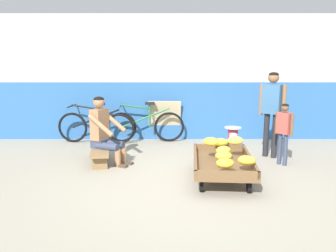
{
  "coord_description": "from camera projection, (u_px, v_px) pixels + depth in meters",
  "views": [
    {
      "loc": [
        -0.27,
        -4.56,
        1.78
      ],
      "look_at": [
        -0.28,
        0.73,
        0.75
      ],
      "focal_mm": 37.67,
      "sensor_mm": 36.0,
      "label": 1
    }
  ],
  "objects": [
    {
      "name": "sign_board",
      "position": [
        166.0,
        120.0,
        7.72
      ],
      "size": [
        0.7,
        0.28,
        0.87
      ],
      "color": "#C6B289",
      "rests_on": "ground"
    },
    {
      "name": "shopping_bag",
      "position": [
        233.0,
        160.0,
        5.77
      ],
      "size": [
        0.18,
        0.12,
        0.24
      ],
      "primitive_type": "cube",
      "color": "#D13D4C",
      "rests_on": "ground"
    },
    {
      "name": "banana_pile",
      "position": [
        227.0,
        150.0,
        5.1
      ],
      "size": [
        0.69,
        1.35,
        0.26
      ],
      "color": "gold",
      "rests_on": "banana_cart"
    },
    {
      "name": "banana_cart",
      "position": [
        223.0,
        164.0,
        5.18
      ],
      "size": [
        0.94,
        1.49,
        0.36
      ],
      "color": "brown",
      "rests_on": "ground"
    },
    {
      "name": "customer_adult",
      "position": [
        273.0,
        105.0,
        6.24
      ],
      "size": [
        0.4,
        0.36,
        1.53
      ],
      "color": "#232328",
      "rests_on": "ground"
    },
    {
      "name": "weighing_scale",
      "position": [
        234.0,
        135.0,
        6.12
      ],
      "size": [
        0.3,
        0.3,
        0.29
      ],
      "color": "#28282D",
      "rests_on": "plastic_crate"
    },
    {
      "name": "bicycle_far_left",
      "position": [
        146.0,
        126.0,
        7.51
      ],
      "size": [
        1.66,
        0.48,
        0.86
      ],
      "color": "black",
      "rests_on": "ground"
    },
    {
      "name": "vendor_seated",
      "position": [
        105.0,
        130.0,
        5.95
      ],
      "size": [
        0.74,
        0.63,
        1.14
      ],
      "color": "#9E704C",
      "rests_on": "ground"
    },
    {
      "name": "low_bench",
      "position": [
        102.0,
        151.0,
        6.06
      ],
      "size": [
        0.46,
        1.13,
        0.27
      ],
      "color": "olive",
      "rests_on": "ground"
    },
    {
      "name": "bicycle_near_left",
      "position": [
        97.0,
        126.0,
        7.42
      ],
      "size": [
        1.65,
        0.48,
        0.86
      ],
      "color": "black",
      "rests_on": "ground"
    },
    {
      "name": "back_wall",
      "position": [
        181.0,
        78.0,
        7.71
      ],
      "size": [
        16.0,
        0.3,
        2.68
      ],
      "color": "#2D609E",
      "rests_on": "ground"
    },
    {
      "name": "plastic_crate",
      "position": [
        233.0,
        152.0,
        6.18
      ],
      "size": [
        0.36,
        0.28,
        0.3
      ],
      "color": "#234CA8",
      "rests_on": "ground"
    },
    {
      "name": "ground_plane",
      "position": [
        188.0,
        190.0,
        4.81
      ],
      "size": [
        80.0,
        80.0,
        0.0
      ],
      "primitive_type": "plane",
      "color": "gray"
    },
    {
      "name": "customer_child",
      "position": [
        285.0,
        128.0,
        5.82
      ],
      "size": [
        0.24,
        0.27,
        1.04
      ],
      "color": "#38425B",
      "rests_on": "ground"
    }
  ]
}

